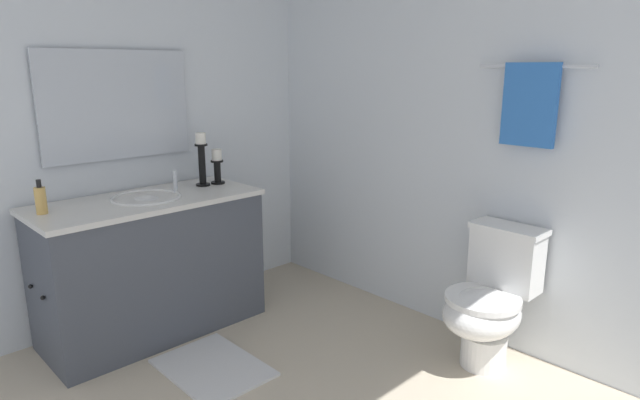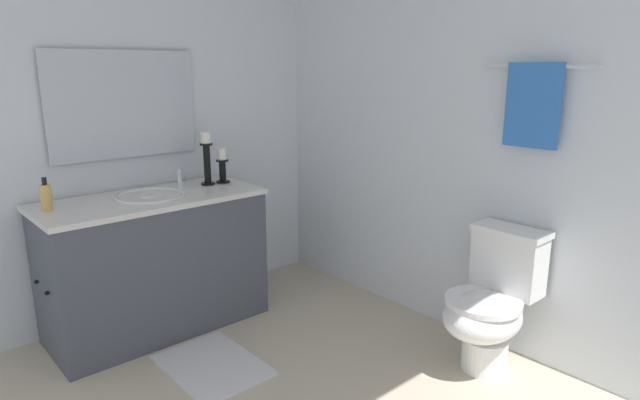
% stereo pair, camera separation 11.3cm
% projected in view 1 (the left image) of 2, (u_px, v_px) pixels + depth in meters
% --- Properties ---
extents(wall_back, '(2.96, 0.04, 2.45)m').
position_uv_depth(wall_back, '(455.00, 127.00, 3.12)').
color(wall_back, silver).
rests_on(wall_back, ground).
extents(wall_left, '(0.04, 2.73, 2.45)m').
position_uv_depth(wall_left, '(118.00, 125.00, 3.23)').
color(wall_left, silver).
rests_on(wall_left, ground).
extents(vanity_cabinet, '(0.58, 1.29, 0.83)m').
position_uv_depth(vanity_cabinet, '(152.00, 265.00, 3.19)').
color(vanity_cabinet, '#474C56').
rests_on(vanity_cabinet, ground).
extents(sink_basin, '(0.40, 0.40, 0.24)m').
position_uv_depth(sink_basin, '(147.00, 205.00, 3.10)').
color(sink_basin, white).
rests_on(sink_basin, vanity_cabinet).
extents(mirror, '(0.02, 0.90, 0.64)m').
position_uv_depth(mirror, '(117.00, 105.00, 3.16)').
color(mirror, silver).
extents(candle_holder_tall, '(0.09, 0.09, 0.23)m').
position_uv_depth(candle_holder_tall, '(217.00, 166.00, 3.46)').
color(candle_holder_tall, black).
rests_on(candle_holder_tall, vanity_cabinet).
extents(candle_holder_short, '(0.09, 0.09, 0.34)m').
position_uv_depth(candle_holder_short, '(202.00, 158.00, 3.38)').
color(candle_holder_short, black).
rests_on(candle_holder_short, vanity_cabinet).
extents(soap_bottle, '(0.06, 0.06, 0.18)m').
position_uv_depth(soap_bottle, '(41.00, 200.00, 2.75)').
color(soap_bottle, '#E5B259').
rests_on(soap_bottle, vanity_cabinet).
extents(toilet, '(0.39, 0.54, 0.75)m').
position_uv_depth(toilet, '(489.00, 301.00, 2.82)').
color(toilet, white).
rests_on(toilet, ground).
extents(towel_bar, '(0.60, 0.02, 0.02)m').
position_uv_depth(towel_bar, '(535.00, 66.00, 2.66)').
color(towel_bar, silver).
extents(towel_near_vanity, '(0.28, 0.03, 0.42)m').
position_uv_depth(towel_near_vanity, '(529.00, 105.00, 2.70)').
color(towel_near_vanity, blue).
rests_on(towel_near_vanity, towel_bar).
extents(bath_mat, '(0.60, 0.44, 0.02)m').
position_uv_depth(bath_mat, '(213.00, 368.00, 2.85)').
color(bath_mat, silver).
rests_on(bath_mat, ground).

